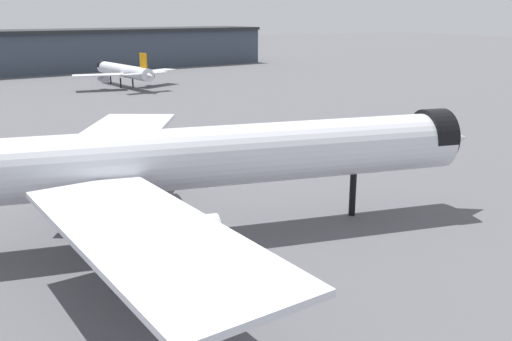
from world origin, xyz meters
TOP-DOWN VIEW (x-y plane):
  - ground at (0.00, 0.00)m, footprint 900.00×900.00m
  - airliner_near_gate at (-2.35, 1.92)m, footprint 67.17×60.45m
  - airliner_far_taxiway at (27.35, 118.99)m, footprint 33.03×36.58m
  - traffic_cone_near_nose at (28.79, 26.52)m, footprint 0.56×0.56m
  - traffic_cone_wingtip at (35.80, 12.94)m, footprint 0.44×0.44m

SIDE VIEW (x-z plane):
  - ground at x=0.00m, z-range 0.00..0.00m
  - traffic_cone_wingtip at x=35.80m, z-range 0.00..0.56m
  - traffic_cone_near_nose at x=28.79m, z-range 0.00..0.70m
  - airliner_far_taxiway at x=27.35m, z-range -0.64..10.17m
  - airliner_near_gate at x=-2.35m, z-range -1.05..16.57m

